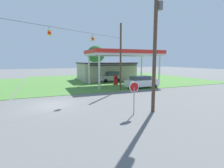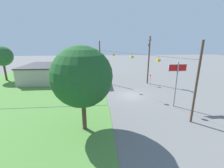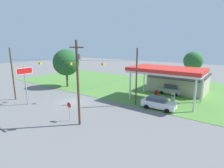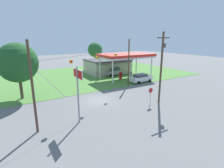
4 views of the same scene
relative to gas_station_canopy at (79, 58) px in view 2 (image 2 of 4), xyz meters
The scene contains 14 objects.
ground_plane 16.55m from the gas_station_canopy, 140.95° to the right, with size 160.00×160.00×0.00m, color slate.
grass_verge_station_corner 9.97m from the gas_station_canopy, 76.39° to the left, with size 36.00×28.00×0.04m, color #4C7F38.
gas_station_canopy is the anchor object (origin of this frame).
gas_station_store 8.90m from the gas_station_canopy, 90.96° to the left, with size 11.03×8.51×3.70m.
fuel_pump_near 4.69m from the gas_station_canopy, behind, with size 0.71×0.56×1.64m.
fuel_pump_far 4.69m from the gas_station_canopy, ahead, with size 0.71×0.56×1.64m.
car_at_pumps_front 6.30m from the gas_station_canopy, 81.27° to the right, with size 5.05×2.26×1.84m.
car_at_pumps_rear 6.24m from the gas_station_canopy, 96.29° to the left, with size 4.39×2.21×2.02m.
stop_sign_roadside 16.96m from the gas_station_canopy, 113.79° to the right, with size 0.80×0.08×2.50m.
stop_sign_overhead 22.77m from the gas_station_canopy, 138.60° to the right, with size 0.22×2.53×6.27m.
utility_pole_main 15.94m from the gas_station_canopy, 107.87° to the right, with size 2.20×0.44×9.95m.
signal_span_gantry 15.72m from the gas_station_canopy, 140.92° to the right, with size 18.80×10.24×8.99m.
tree_behind_station 17.15m from the gas_station_canopy, 88.19° to the left, with size 4.47×4.47×7.93m.
tree_west_verge 22.06m from the gas_station_canopy, behind, with size 5.88×5.88×8.53m.
Camera 2 is at (-23.68, 5.32, 8.78)m, focal length 24.00 mm.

